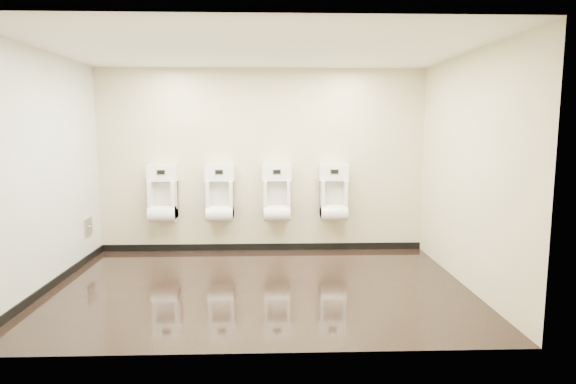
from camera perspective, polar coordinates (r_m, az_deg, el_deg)
name	(u,v)px	position (r m, az deg, el deg)	size (l,w,h in m)	color
ground	(260,286)	(5.96, -3.37, -11.07)	(5.00, 3.50, 0.00)	black
ceiling	(258,49)	(5.71, -3.60, 16.57)	(5.00, 3.50, 0.00)	white
back_wall	(262,161)	(7.41, -3.12, 3.69)	(5.00, 0.02, 2.80)	beige
front_wall	(253,191)	(3.93, -4.15, 0.10)	(5.00, 0.02, 2.80)	beige
left_wall	(43,172)	(6.26, -27.04, 2.11)	(0.02, 3.50, 2.80)	beige
right_wall	(468,171)	(6.13, 20.59, 2.37)	(0.02, 3.50, 2.80)	beige
tile_overlay_left	(43,172)	(6.25, -27.00, 2.11)	(0.01, 3.50, 2.80)	silver
skirting_back	(262,247)	(7.62, -3.05, -6.50)	(5.00, 0.02, 0.10)	black
skirting_left	(52,284)	(6.50, -26.20, -9.80)	(0.02, 3.50, 0.10)	black
access_panel	(88,227)	(7.47, -22.61, -3.84)	(0.04, 0.25, 0.25)	#9E9EA3
urinal_0	(163,197)	(7.50, -14.62, -0.60)	(0.45, 0.34, 0.85)	white
urinal_1	(220,197)	(7.36, -8.07, -0.59)	(0.45, 0.34, 0.85)	white
urinal_2	(277,197)	(7.32, -1.33, -0.56)	(0.45, 0.34, 0.85)	white
urinal_3	(334,196)	(7.38, 5.43, -0.52)	(0.45, 0.34, 0.85)	white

